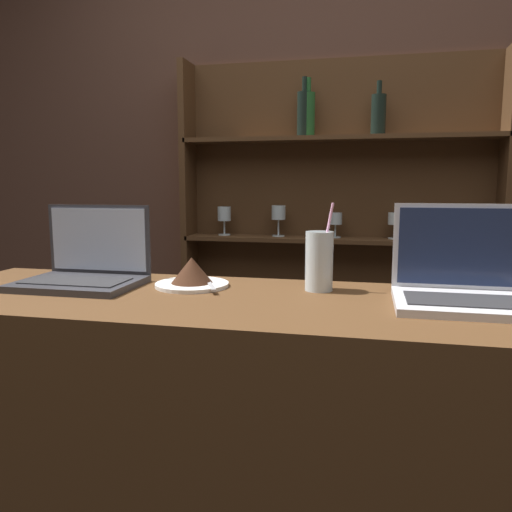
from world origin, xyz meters
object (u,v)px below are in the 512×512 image
object	(u,v)px
cake_plate	(192,275)
laptop_near	(85,268)
water_glass	(319,261)
laptop_far	(467,283)

from	to	relation	value
cake_plate	laptop_near	bearing A→B (deg)	-172.95
laptop_near	water_glass	xyz separation A→B (m)	(0.63, 0.06, 0.03)
laptop_far	water_glass	distance (m)	0.35
water_glass	cake_plate	bearing A→B (deg)	-175.91
laptop_near	laptop_far	distance (m)	0.98
laptop_near	laptop_far	bearing A→B (deg)	-0.71
cake_plate	water_glass	world-z (taller)	water_glass
laptop_far	cake_plate	distance (m)	0.68
cake_plate	water_glass	xyz separation A→B (m)	(0.34, 0.02, 0.05)
laptop_far	cake_plate	world-z (taller)	laptop_far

